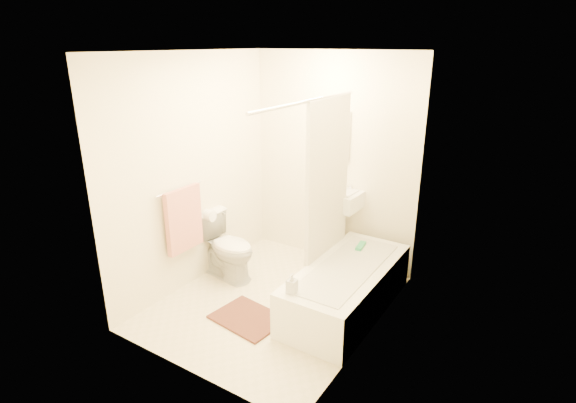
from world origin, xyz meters
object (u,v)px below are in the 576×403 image
Objects in this scene: bath_mat at (248,318)px; bathtub at (347,288)px; sink at (337,225)px; toilet at (227,246)px; soap_bottle at (292,283)px.

bathtub is at bearing 43.61° from bath_mat.
bath_mat is at bearing -136.39° from bathtub.
sink is at bearing 122.63° from bathtub.
toilet is 1.41m from bathtub.
sink reaches higher than bathtub.
toilet is 1.14× the size of bath_mat.
soap_bottle is at bearing -0.89° from bath_mat.
toilet is 0.73× the size of sink.
bathtub is 0.99m from bath_mat.
toilet is at bearing -175.47° from bathtub.
sink is at bearing -37.05° from toilet.
bathtub is 8.82× the size of soap_bottle.
bathtub is at bearing -77.02° from toilet.
sink is 0.62× the size of bathtub.
soap_bottle reaches higher than bathtub.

